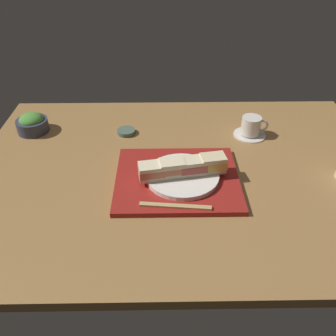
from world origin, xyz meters
TOP-DOWN VIEW (x-y plane):
  - ground_plane at (0.00, 0.00)cm, footprint 140.00×100.00cm
  - serving_tray at (-2.17, -6.99)cm, footprint 38.47×33.10cm
  - sandwich_plate at (-0.61, -7.35)cm, footprint 22.95×22.95cm
  - sandwich_nearmost at (-10.10, -9.04)cm, footprint 8.48×6.65cm
  - sandwich_inner_near at (-3.77, -7.91)cm, footprint 8.54×6.59cm
  - sandwich_inner_far at (2.55, -6.78)cm, footprint 8.95×6.79cm
  - sandwich_farmost at (8.88, -5.65)cm, footprint 8.86×6.71cm
  - salad_bowl at (-56.45, 25.28)cm, footprint 11.79×11.79cm
  - chopsticks_pair at (-3.23, -21.02)cm, footprint 20.38×3.55cm
  - coffee_cup at (26.59, 20.99)cm, footprint 12.58×12.14cm
  - small_sauce_dish at (-20.54, 23.04)cm, footprint 6.92×6.92cm

SIDE VIEW (x-z plane):
  - ground_plane at x=0.00cm, z-range -3.00..0.00cm
  - small_sauce_dish at x=-20.54cm, z-range 0.00..1.59cm
  - serving_tray at x=-2.17cm, z-range 0.00..1.64cm
  - chopsticks_pair at x=-3.23cm, z-range 1.64..2.34cm
  - sandwich_plate at x=-0.61cm, z-range 1.64..3.11cm
  - salad_bowl at x=-56.45cm, z-range -0.32..7.09cm
  - coffee_cup at x=26.59cm, z-range -0.38..7.16cm
  - sandwich_nearmost at x=-10.10cm, z-range 3.11..7.86cm
  - sandwich_inner_far at x=2.55cm, z-range 3.11..8.10cm
  - sandwich_inner_near at x=-3.77cm, z-range 3.11..8.29cm
  - sandwich_farmost at x=8.88cm, z-range 3.11..8.44cm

